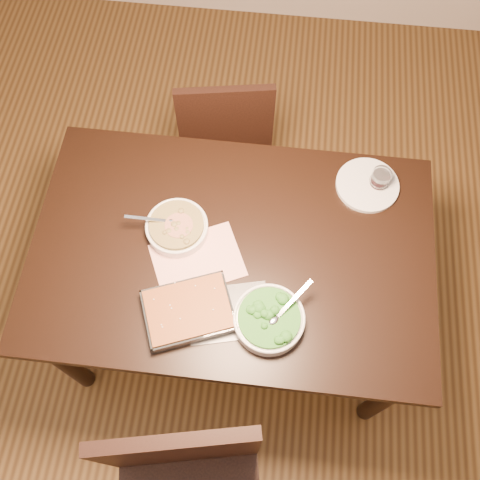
# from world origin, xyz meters

# --- Properties ---
(ground) EXTENTS (4.00, 4.00, 0.00)m
(ground) POSITION_xyz_m (0.00, 0.00, 0.00)
(ground) COLOR #3F2812
(ground) RESTS_ON ground
(room) EXTENTS (4.04, 4.04, 2.72)m
(room) POSITION_xyz_m (0.00, 0.00, 1.71)
(room) COLOR beige
(room) RESTS_ON ground
(table) EXTENTS (1.40, 0.90, 0.75)m
(table) POSITION_xyz_m (0.00, 0.00, 0.65)
(table) COLOR black
(table) RESTS_ON ground
(magazine_a) EXTENTS (0.36, 0.32, 0.01)m
(magazine_a) POSITION_xyz_m (-0.11, -0.06, 0.75)
(magazine_a) COLOR #C53C38
(magazine_a) RESTS_ON table
(magazine_b) EXTENTS (0.30, 0.25, 0.00)m
(magazine_b) POSITION_xyz_m (0.02, -0.23, 0.75)
(magazine_b) COLOR #232229
(magazine_b) RESTS_ON table
(coaster) EXTENTS (0.11, 0.11, 0.00)m
(coaster) POSITION_xyz_m (0.50, 0.32, 0.75)
(coaster) COLOR white
(coaster) RESTS_ON table
(stew_bowl) EXTENTS (0.24, 0.22, 0.08)m
(stew_bowl) POSITION_xyz_m (-0.20, 0.05, 0.78)
(stew_bowl) COLOR white
(stew_bowl) RESTS_ON table
(broccoli_bowl) EXTENTS (0.23, 0.23, 0.09)m
(broccoli_bowl) POSITION_xyz_m (0.15, -0.25, 0.78)
(broccoli_bowl) COLOR white
(broccoli_bowl) RESTS_ON table
(baking_dish) EXTENTS (0.34, 0.29, 0.05)m
(baking_dish) POSITION_xyz_m (-0.11, -0.25, 0.78)
(baking_dish) COLOR silver
(baking_dish) RESTS_ON table
(wine_tumbler) EXTENTS (0.07, 0.07, 0.08)m
(wine_tumbler) POSITION_xyz_m (0.50, 0.32, 0.79)
(wine_tumbler) COLOR black
(wine_tumbler) RESTS_ON coaster
(dinner_plate) EXTENTS (0.23, 0.23, 0.02)m
(dinner_plate) POSITION_xyz_m (0.46, 0.31, 0.76)
(dinner_plate) COLOR silver
(dinner_plate) RESTS_ON table
(chair_far) EXTENTS (0.46, 0.46, 0.85)m
(chair_far) POSITION_xyz_m (-0.12, 0.72, 0.47)
(chair_far) COLOR black
(chair_far) RESTS_ON ground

